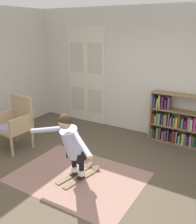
# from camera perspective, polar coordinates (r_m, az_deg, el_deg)

# --- Properties ---
(ground_plane) EXTENTS (7.20, 7.20, 0.00)m
(ground_plane) POSITION_cam_1_polar(r_m,az_deg,el_deg) (4.30, -3.50, -16.02)
(ground_plane) COLOR brown
(back_wall) EXTENTS (6.00, 0.10, 2.90)m
(back_wall) POSITION_cam_1_polar(r_m,az_deg,el_deg) (5.94, 10.74, 8.68)
(back_wall) COLOR beige
(back_wall) RESTS_ON ground
(double_door) EXTENTS (1.22, 0.05, 2.45)m
(double_door) POSITION_cam_1_polar(r_m,az_deg,el_deg) (6.66, -2.70, 8.11)
(double_door) COLOR beige
(double_door) RESTS_ON ground
(rug) EXTENTS (2.17, 1.57, 0.01)m
(rug) POSITION_cam_1_polar(r_m,az_deg,el_deg) (4.49, -4.50, -14.33)
(rug) COLOR #956D62
(rug) RESTS_ON ground
(bookshelf) EXTENTS (1.69, 0.30, 1.11)m
(bookshelf) POSITION_cam_1_polar(r_m,az_deg,el_deg) (5.73, 19.46, -2.95)
(bookshelf) COLOR olive
(bookshelf) RESTS_ON ground
(wicker_chair) EXTENTS (0.64, 0.64, 1.10)m
(wicker_chair) POSITION_cam_1_polar(r_m,az_deg,el_deg) (5.51, -18.09, -2.09)
(wicker_chair) COLOR tan
(wicker_chair) RESTS_ON ground
(skis_pair) EXTENTS (0.42, 0.85, 0.07)m
(skis_pair) POSITION_cam_1_polar(r_m,az_deg,el_deg) (4.50, -4.22, -13.98)
(skis_pair) COLOR brown
(skis_pair) RESTS_ON rug
(person_skier) EXTENTS (1.43, 0.70, 1.13)m
(person_skier) POSITION_cam_1_polar(r_m,az_deg,el_deg) (4.07, -6.08, -6.73)
(person_skier) COLOR white
(person_skier) RESTS_ON skis_pair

